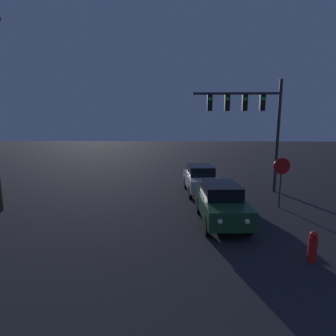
{
  "coord_description": "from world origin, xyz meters",
  "views": [
    {
      "loc": [
        0.33,
        -0.78,
        3.94
      ],
      "look_at": [
        0.0,
        11.94,
        1.8
      ],
      "focal_mm": 28.0,
      "sensor_mm": 36.0,
      "label": 1
    }
  ],
  "objects": [
    {
      "name": "car_near",
      "position": [
        2.2,
        9.42,
        0.82
      ],
      "size": [
        1.8,
        3.97,
        1.57
      ],
      "rotation": [
        0.0,
        0.0,
        3.18
      ],
      "color": "#1E4728",
      "rests_on": "ground_plane"
    },
    {
      "name": "stop_sign",
      "position": [
        5.32,
        11.4,
        1.69
      ],
      "size": [
        0.77,
        0.07,
        2.39
      ],
      "color": "#2D2D2D",
      "rests_on": "ground_plane"
    },
    {
      "name": "traffic_signal_mast",
      "position": [
        4.68,
        14.5,
        4.49
      ],
      "size": [
        5.02,
        0.3,
        6.41
      ],
      "color": "#2D2D2D",
      "rests_on": "ground_plane"
    },
    {
      "name": "car_far",
      "position": [
        1.83,
        14.11,
        0.82
      ],
      "size": [
        1.88,
        4.0,
        1.57
      ],
      "rotation": [
        0.0,
        0.0,
        3.21
      ],
      "color": "beige",
      "rests_on": "ground_plane"
    },
    {
      "name": "fire_hydrant",
      "position": [
        4.3,
        6.36,
        0.46
      ],
      "size": [
        0.24,
        0.24,
        0.93
      ],
      "color": "red",
      "rests_on": "ground_plane"
    }
  ]
}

